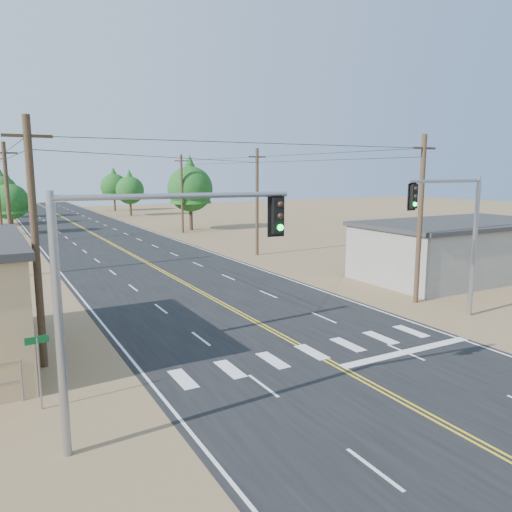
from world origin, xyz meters
TOP-DOWN VIEW (x-y plane):
  - ground at (0.00, 0.00)m, footprint 220.00×220.00m
  - road at (0.00, 30.00)m, footprint 15.00×200.00m
  - building_right at (19.00, 16.00)m, footprint 15.00×8.00m
  - utility_pole_left_near at (-10.50, 12.00)m, footprint 1.80×0.30m
  - utility_pole_left_mid at (-10.50, 32.00)m, footprint 1.80×0.30m
  - utility_pole_right_near at (10.50, 12.00)m, footprint 1.80×0.30m
  - utility_pole_right_mid at (10.50, 32.00)m, footprint 1.80×0.30m
  - utility_pole_right_far at (10.50, 52.00)m, footprint 1.80×0.30m
  - signal_mast_left at (-8.68, 4.46)m, footprint 6.81×1.13m
  - signal_mast_right at (9.36, 8.37)m, footprint 5.83×0.98m
  - street_sign at (-11.00, 8.00)m, footprint 0.76×0.08m
  - tree_left_near at (-9.05, 60.80)m, footprint 4.50×4.50m
  - tree_left_far at (-9.07, 86.32)m, footprint 5.06×5.06m
  - tree_right_near at (12.51, 54.19)m, footprint 6.06×6.06m
  - tree_right_mid at (11.24, 80.39)m, footprint 4.96×4.96m
  - tree_right_far at (11.42, 93.28)m, footprint 5.27×5.27m

SIDE VIEW (x-z plane):
  - ground at x=0.00m, z-range 0.00..0.00m
  - road at x=0.00m, z-range 0.00..0.02m
  - street_sign at x=-11.00m, z-range 0.43..2.98m
  - building_right at x=19.00m, z-range 0.00..4.00m
  - tree_left_near at x=-9.05m, z-range 0.84..8.34m
  - signal_mast_left at x=-8.68m, z-range 1.36..8.75m
  - tree_right_mid at x=11.24m, z-range 0.92..9.19m
  - signal_mast_right at x=9.36m, z-range 1.31..8.91m
  - utility_pole_left_near at x=-10.50m, z-range 0.12..10.12m
  - utility_pole_left_mid at x=-10.50m, z-range 0.12..10.12m
  - utility_pole_right_near at x=10.50m, z-range 0.12..10.12m
  - utility_pole_right_mid at x=10.50m, z-range 0.12..10.12m
  - utility_pole_right_far at x=10.50m, z-range 0.12..10.12m
  - tree_left_far at x=-9.07m, z-range 0.94..9.38m
  - tree_right_far at x=11.42m, z-range 0.98..9.76m
  - tree_right_near at x=12.51m, z-range 1.13..11.23m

